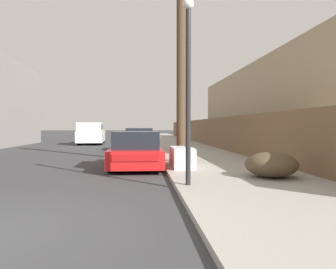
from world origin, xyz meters
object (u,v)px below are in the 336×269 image
object	(u,v)px
car_parked_mid	(138,140)
utility_pole	(181,54)
discarded_fridge	(182,157)
pickup_truck	(91,133)
parked_sports_car_red	(136,151)
street_lamp	(188,76)
brush_pile	(271,165)
pedestrian	(185,133)

from	to	relation	value
car_parked_mid	utility_pole	distance (m)	8.48
discarded_fridge	pickup_truck	size ratio (longest dim) A/B	0.31
parked_sports_car_red	street_lamp	bearing A→B (deg)	-73.15
brush_pile	discarded_fridge	bearing A→B (deg)	131.78
car_parked_mid	street_lamp	bearing A→B (deg)	-87.55
pickup_truck	discarded_fridge	bearing A→B (deg)	104.82
utility_pole	street_lamp	world-z (taller)	utility_pole
discarded_fridge	utility_pole	distance (m)	4.18
street_lamp	pedestrian	distance (m)	17.31
car_parked_mid	street_lamp	world-z (taller)	street_lamp
discarded_fridge	pedestrian	size ratio (longest dim) A/B	1.08
utility_pole	brush_pile	xyz separation A→B (m)	(1.94, -4.05, -3.82)
car_parked_mid	street_lamp	xyz separation A→B (m)	(1.25, -12.47, 2.01)
utility_pole	parked_sports_car_red	bearing A→B (deg)	-154.89
parked_sports_car_red	brush_pile	distance (m)	4.90
parked_sports_car_red	pedestrian	distance (m)	13.36
utility_pole	pedestrian	world-z (taller)	utility_pole
car_parked_mid	pickup_truck	xyz separation A→B (m)	(-3.90, 7.30, 0.25)
car_parked_mid	utility_pole	xyz separation A→B (m)	(1.71, -7.46, 3.63)
pickup_truck	utility_pole	distance (m)	16.15
street_lamp	utility_pole	bearing A→B (deg)	84.77
utility_pole	pedestrian	size ratio (longest dim) A/B	4.98
car_parked_mid	pedestrian	bearing A→B (deg)	49.38
car_parked_mid	pedestrian	distance (m)	5.80
discarded_fridge	parked_sports_car_red	xyz separation A→B (m)	(-1.55, 0.87, 0.14)
street_lamp	pickup_truck	bearing A→B (deg)	104.61
brush_pile	pedestrian	distance (m)	16.13
discarded_fridge	brush_pile	xyz separation A→B (m)	(2.12, -2.38, 0.01)
parked_sports_car_red	pickup_truck	world-z (taller)	pickup_truck
pickup_truck	utility_pole	bearing A→B (deg)	107.35
brush_pile	parked_sports_car_red	bearing A→B (deg)	138.52
car_parked_mid	brush_pile	bearing A→B (deg)	-75.68
pickup_truck	utility_pole	xyz separation A→B (m)	(5.61, -14.76, 3.39)
parked_sports_car_red	street_lamp	size ratio (longest dim) A/B	0.96
discarded_fridge	pedestrian	distance (m)	13.90
brush_pile	pedestrian	world-z (taller)	pedestrian
pickup_truck	street_lamp	size ratio (longest dim) A/B	1.31
parked_sports_car_red	car_parked_mid	world-z (taller)	car_parked_mid
utility_pole	street_lamp	bearing A→B (deg)	-95.23
utility_pole	car_parked_mid	bearing A→B (deg)	102.93
pickup_truck	brush_pile	xyz separation A→B (m)	(7.55, -18.81, -0.43)
parked_sports_car_red	street_lamp	world-z (taller)	street_lamp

